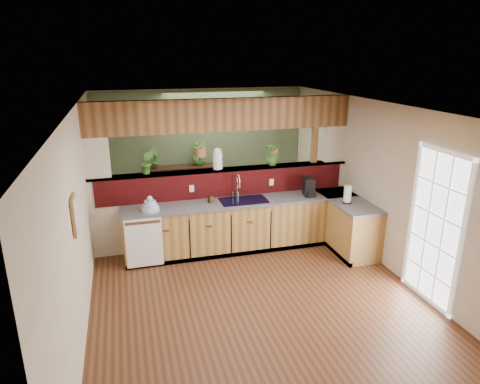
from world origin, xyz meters
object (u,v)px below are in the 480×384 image
object	(u,v)px
faucet	(238,185)
dish_stack	(150,206)
soap_dispenser	(211,198)
coffee_maker	(309,187)
paper_towel	(348,195)
shelving_console	(185,188)
glass_jar	(218,159)

from	to	relation	value
faucet	dish_stack	size ratio (longest dim) A/B	1.48
soap_dispenser	coffee_maker	size ratio (longest dim) A/B	0.52
faucet	coffee_maker	world-z (taller)	faucet
paper_towel	shelving_console	distance (m)	3.74
coffee_maker	shelving_console	xyz separation A→B (m)	(-1.87, 2.33, -0.55)
dish_stack	coffee_maker	xyz separation A→B (m)	(2.77, 0.04, 0.07)
glass_jar	shelving_console	xyz separation A→B (m)	(-0.32, 1.90, -1.08)
shelving_console	paper_towel	bearing A→B (deg)	-49.32
soap_dispenser	shelving_console	bearing A→B (deg)	92.95
soap_dispenser	glass_jar	size ratio (longest dim) A/B	0.46
dish_stack	glass_jar	size ratio (longest dim) A/B	0.79
faucet	dish_stack	bearing A→B (deg)	-170.53
glass_jar	shelving_console	size ratio (longest dim) A/B	0.25
coffee_maker	glass_jar	bearing A→B (deg)	176.10
faucet	soap_dispenser	bearing A→B (deg)	-167.09
dish_stack	faucet	bearing A→B (deg)	9.47
coffee_maker	paper_towel	bearing A→B (deg)	-37.80
dish_stack	soap_dispenser	bearing A→B (deg)	7.73
faucet	shelving_console	distance (m)	2.29
faucet	soap_dispenser	world-z (taller)	faucet
soap_dispenser	coffee_maker	xyz separation A→B (m)	(1.76, -0.10, 0.06)
dish_stack	glass_jar	world-z (taller)	glass_jar
soap_dispenser	coffee_maker	bearing A→B (deg)	-3.12
dish_stack	shelving_console	world-z (taller)	dish_stack
coffee_maker	shelving_console	size ratio (longest dim) A/B	0.22
soap_dispenser	glass_jar	distance (m)	0.71
soap_dispenser	shelving_console	world-z (taller)	soap_dispenser
paper_towel	faucet	bearing A→B (deg)	156.30
dish_stack	paper_towel	size ratio (longest dim) A/B	0.89
faucet	coffee_maker	bearing A→B (deg)	-9.64
soap_dispenser	glass_jar	bearing A→B (deg)	58.35
soap_dispenser	paper_towel	xyz separation A→B (m)	(2.22, -0.64, 0.06)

